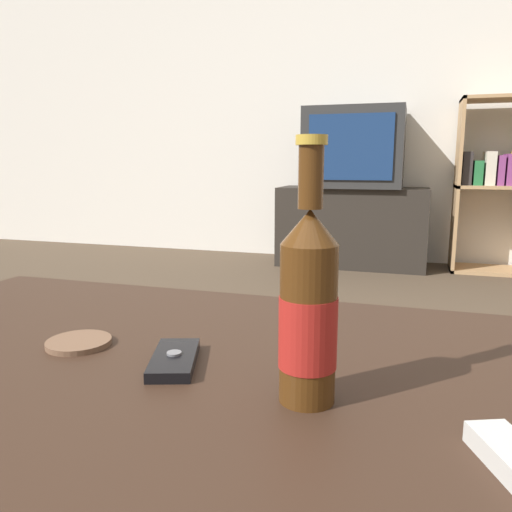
{
  "coord_description": "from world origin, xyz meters",
  "views": [
    {
      "loc": [
        0.31,
        -0.57,
        0.68
      ],
      "look_at": [
        0.06,
        0.23,
        0.52
      ],
      "focal_mm": 35.0,
      "sensor_mm": 36.0,
      "label": 1
    }
  ],
  "objects_px": {
    "tv_stand": "(352,227)",
    "cell_phone": "(174,359)",
    "television": "(354,148)",
    "bookshelf": "(497,180)",
    "beer_bottle": "(308,308)"
  },
  "relations": [
    {
      "from": "bookshelf",
      "to": "beer_bottle",
      "type": "bearing_deg",
      "value": -101.63
    },
    {
      "from": "tv_stand",
      "to": "cell_phone",
      "type": "bearing_deg",
      "value": -88.24
    },
    {
      "from": "tv_stand",
      "to": "cell_phone",
      "type": "xyz_separation_m",
      "value": [
        0.09,
        -2.78,
        0.17
      ]
    },
    {
      "from": "television",
      "to": "tv_stand",
      "type": "bearing_deg",
      "value": 90.0
    },
    {
      "from": "tv_stand",
      "to": "television",
      "type": "relative_size",
      "value": 1.55
    },
    {
      "from": "television",
      "to": "beer_bottle",
      "type": "xyz_separation_m",
      "value": [
        0.27,
        -2.82,
        -0.25
      ]
    },
    {
      "from": "bookshelf",
      "to": "beer_bottle",
      "type": "relative_size",
      "value": 3.73
    },
    {
      "from": "tv_stand",
      "to": "cell_phone",
      "type": "height_order",
      "value": "tv_stand"
    },
    {
      "from": "bookshelf",
      "to": "beer_bottle",
      "type": "xyz_separation_m",
      "value": [
        -0.59,
        -2.88,
        -0.05
      ]
    },
    {
      "from": "television",
      "to": "cell_phone",
      "type": "bearing_deg",
      "value": -88.24
    },
    {
      "from": "bookshelf",
      "to": "cell_phone",
      "type": "distance_m",
      "value": 2.94
    },
    {
      "from": "tv_stand",
      "to": "television",
      "type": "distance_m",
      "value": 0.51
    },
    {
      "from": "cell_phone",
      "to": "television",
      "type": "bearing_deg",
      "value": 73.48
    },
    {
      "from": "tv_stand",
      "to": "bookshelf",
      "type": "relative_size",
      "value": 0.9
    },
    {
      "from": "beer_bottle",
      "to": "cell_phone",
      "type": "distance_m",
      "value": 0.21
    }
  ]
}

